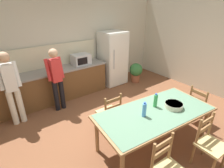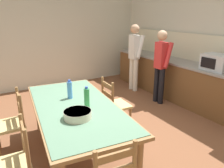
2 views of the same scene
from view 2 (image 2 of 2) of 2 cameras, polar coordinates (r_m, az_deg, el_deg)
The scene contains 14 objects.
ground_plane at distance 3.61m, azimuth -0.02°, elevation -14.19°, with size 8.32×8.32×0.00m, color brown.
wall_left at distance 6.10m, azimuth -16.29°, elevation 12.90°, with size 0.12×5.20×2.90m, color beige.
kitchen_counter at distance 5.42m, azimuth 15.19°, elevation 1.60°, with size 3.59×0.66×0.89m.
counter_splashback at distance 5.50m, azimuth 18.14°, elevation 9.49°, with size 3.55×0.03×0.60m, color beige.
microwave at distance 4.58m, azimuth 25.71°, elevation 5.13°, with size 0.50×0.39×0.30m.
dining_table at distance 2.94m, azimuth -9.48°, elevation -6.72°, with size 2.24×1.23×0.78m.
bottle_near_centre at distance 3.11m, azimuth -10.99°, elevation -1.51°, with size 0.07×0.07×0.27m.
bottle_off_centre at distance 2.80m, azimuth -6.61°, elevation -3.50°, with size 0.07×0.07×0.27m.
serving_bowl at distance 2.54m, azimuth -8.98°, elevation -7.75°, with size 0.32×0.32×0.09m.
chair_side_near_left at distance 3.42m, azimuth -24.64°, elevation -9.41°, with size 0.43×0.42×0.91m.
chair_side_far_left at distance 3.71m, azimuth 0.66°, elevation -5.50°, with size 0.44×0.42×0.91m.
chair_side_near_right at distance 2.58m, azimuth -24.22°, elevation -18.76°, with size 0.44×0.42×0.91m.
person_at_sink at distance 5.56m, azimuth 5.89°, elevation 7.72°, with size 0.42×0.29×1.67m.
person_at_counter at distance 4.82m, azimuth 12.60°, elevation 5.28°, with size 0.40×0.28×1.59m.
Camera 2 is at (2.62, -1.56, 1.92)m, focal length 35.00 mm.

